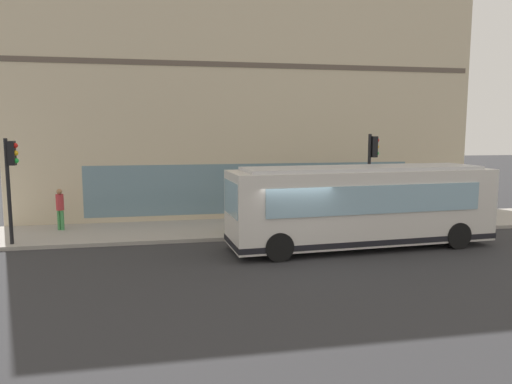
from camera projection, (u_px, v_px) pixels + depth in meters
ground at (290, 255)px, 17.04m from camera, size 120.00×120.00×0.00m
sidewalk_curb at (263, 227)px, 21.58m from camera, size 4.16×40.00×0.15m
building_corner at (241, 87)px, 26.29m from camera, size 7.31×22.74×13.57m
city_bus_nearside at (361, 207)px, 18.05m from camera, size 3.14×10.17×3.07m
traffic_light_near_corner at (372, 163)px, 20.74m from camera, size 0.32×0.49×4.10m
traffic_light_down_block at (11, 171)px, 17.77m from camera, size 0.32×0.49×3.97m
fire_hydrant at (229, 224)px, 20.13m from camera, size 0.35×0.35×0.74m
pedestrian_near_building_entrance at (60, 206)px, 20.51m from camera, size 0.32×0.32×1.78m
pedestrian_walking_along_curb at (259, 199)px, 22.59m from camera, size 0.32×0.32×1.81m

